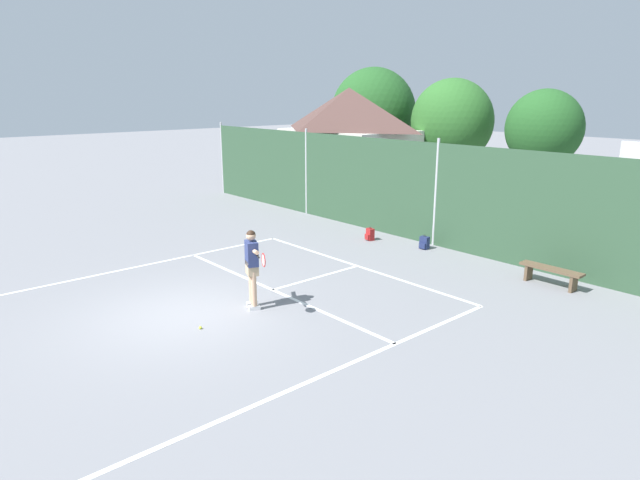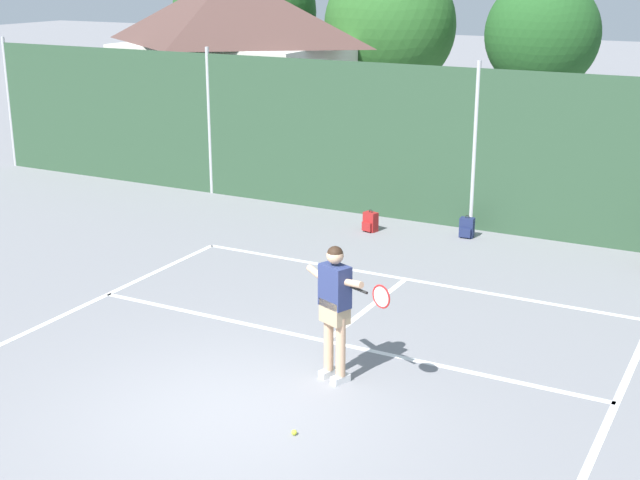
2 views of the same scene
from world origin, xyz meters
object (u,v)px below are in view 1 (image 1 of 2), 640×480
Objects in this scene: basketball_hoop at (633,187)px; backpack_red at (370,235)px; tennis_player at (252,262)px; backpack_navy at (424,243)px; tennis_ball at (200,328)px; courtside_bench at (551,272)px.

backpack_red is (-6.82, -3.27, -2.12)m from basketball_hoop.
tennis_player is at bearing -69.01° from backpack_red.
tennis_player is 4.01× the size of backpack_navy.
basketball_hoop is 12.16m from tennis_ball.
backpack_navy is (1.90, 0.53, 0.00)m from backpack_red.
backpack_navy reaches higher than tennis_ball.
tennis_player is 28.10× the size of tennis_ball.
tennis_ball is 8.90m from courtside_bench.
backpack_red is (-2.70, 7.94, 0.16)m from tennis_ball.
tennis_player is 7.68m from courtside_bench.
tennis_ball is 0.14× the size of backpack_red.
tennis_ball is (-4.12, -11.21, -2.28)m from basketball_hoop.
tennis_ball is 8.51m from backpack_navy.
basketball_hoop is 53.79× the size of tennis_ball.
courtside_bench is at bearing -4.00° from backpack_navy.
tennis_ball is at bearing -113.33° from courtside_bench.
backpack_red and backpack_navy have the same top height.
tennis_player is at bearing 98.64° from tennis_ball.
courtside_bench is (-0.60, -3.04, -1.95)m from basketball_hoop.
tennis_player is 6.95m from backpack_red.
courtside_bench is (6.22, 0.23, 0.17)m from backpack_red.
backpack_red is 1.97m from backpack_navy.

